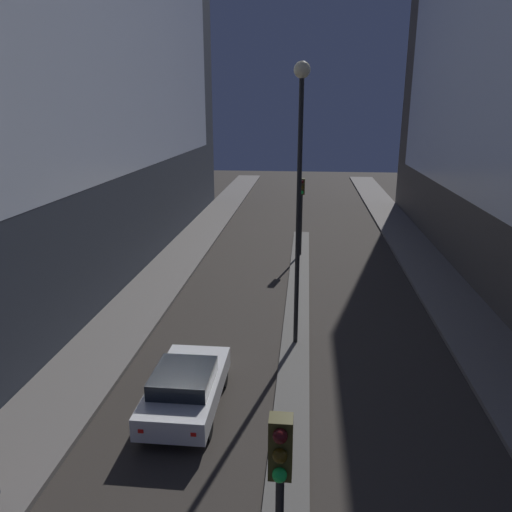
{
  "coord_description": "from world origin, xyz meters",
  "views": [
    {
      "loc": [
        0.24,
        -2.89,
        8.46
      ],
      "look_at": [
        -2.44,
        23.56,
        0.5
      ],
      "focal_mm": 35.0,
      "sensor_mm": 36.0,
      "label": 1
    }
  ],
  "objects_px": {
    "traffic_light_near": "(280,494)",
    "street_lamp": "(300,163)",
    "car_left_lane": "(186,387)",
    "traffic_light_mid": "(302,199)"
  },
  "relations": [
    {
      "from": "traffic_light_near",
      "to": "street_lamp",
      "type": "bearing_deg",
      "value": 90.0
    },
    {
      "from": "traffic_light_mid",
      "to": "car_left_lane",
      "type": "xyz_separation_m",
      "value": [
        -3.04,
        -15.96,
        -2.65
      ]
    },
    {
      "from": "traffic_light_mid",
      "to": "car_left_lane",
      "type": "relative_size",
      "value": 1.07
    },
    {
      "from": "street_lamp",
      "to": "car_left_lane",
      "type": "height_order",
      "value": "street_lamp"
    },
    {
      "from": "traffic_light_mid",
      "to": "street_lamp",
      "type": "distance_m",
      "value": 11.92
    },
    {
      "from": "traffic_light_mid",
      "to": "street_lamp",
      "type": "height_order",
      "value": "street_lamp"
    },
    {
      "from": "car_left_lane",
      "to": "traffic_light_mid",
      "type": "bearing_deg",
      "value": 79.21
    },
    {
      "from": "traffic_light_near",
      "to": "street_lamp",
      "type": "distance_m",
      "value": 11.75
    },
    {
      "from": "car_left_lane",
      "to": "traffic_light_near",
      "type": "bearing_deg",
      "value": -65.84
    },
    {
      "from": "traffic_light_mid",
      "to": "street_lamp",
      "type": "relative_size",
      "value": 0.46
    }
  ]
}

